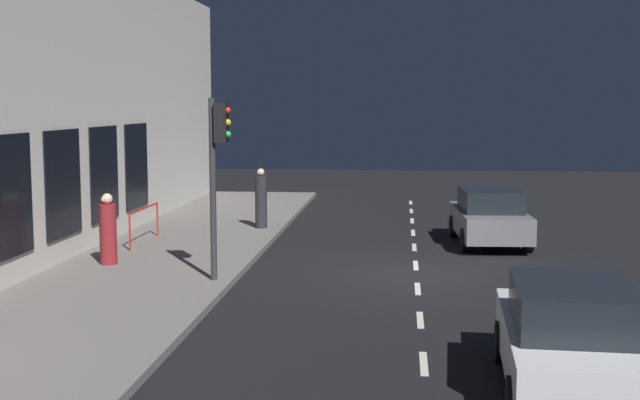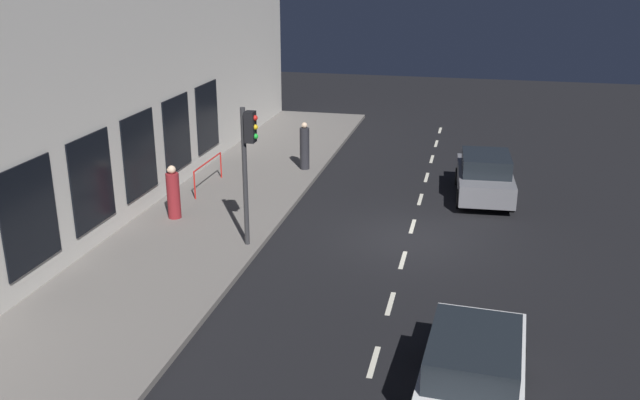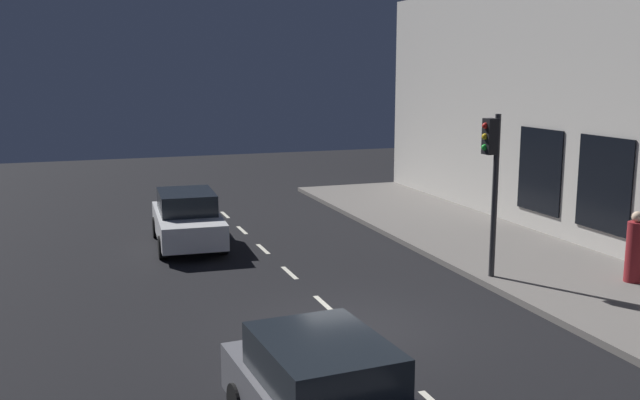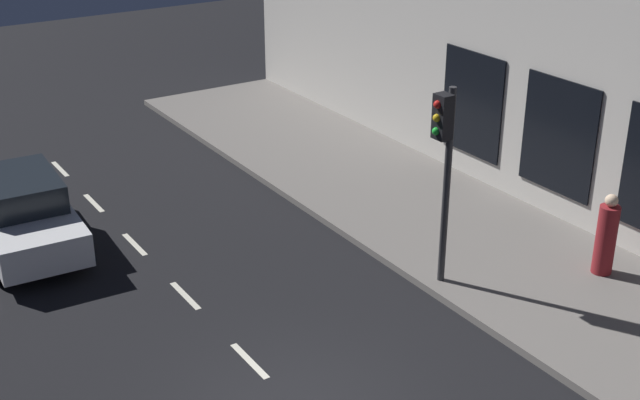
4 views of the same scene
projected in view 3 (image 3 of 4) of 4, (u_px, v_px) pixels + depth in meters
ground_plane at (351, 328)px, 14.24m from camera, size 60.00×60.00×0.00m
sidewalk at (605, 293)px, 16.28m from camera, size 4.50×32.00×0.15m
lane_centre_line at (371, 346)px, 13.31m from camera, size 0.12×27.20×0.01m
traffic_light at (492, 166)px, 16.81m from camera, size 0.48×0.32×3.92m
parked_car_0 at (187, 219)px, 20.88m from camera, size 2.06×4.33×1.58m
parked_car_1 at (326, 399)px, 9.44m from camera, size 2.07×4.18×1.58m
pedestrian_1 at (635, 250)px, 16.75m from camera, size 0.57×0.57×1.69m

